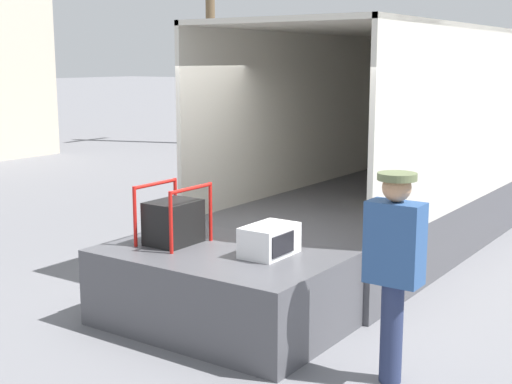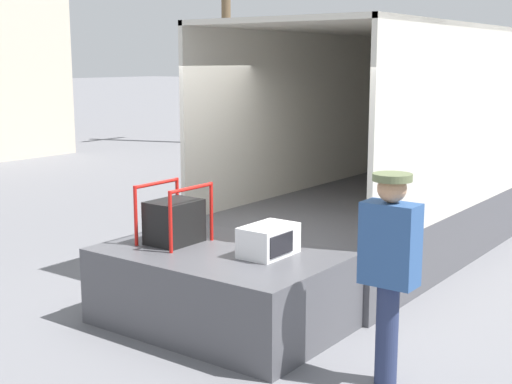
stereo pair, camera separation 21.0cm
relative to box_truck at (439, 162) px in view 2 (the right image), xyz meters
The scene contains 8 objects.
ground_plane 4.70m from the box_truck, behind, with size 160.00×160.00×0.00m, color slate.
box_truck is the anchor object (origin of this frame).
tailgate_deck 5.40m from the box_truck, behind, with size 1.54×2.30×0.76m, color #4C4C51.
microwave 5.26m from the box_truck, behind, with size 0.56×0.37×0.29m.
portable_generator 5.43m from the box_truck, behind, with size 0.64×0.50×0.60m.
worker_person 5.89m from the box_truck, 161.47° to the right, with size 0.31×0.44×1.71m.
pickup_truck_red 7.52m from the box_truck, 14.22° to the left, with size 5.44×2.04×1.57m.
utility_pole 12.05m from the box_truck, 55.00° to the left, with size 1.80×0.28×7.20m.
Camera 2 is at (-5.93, -4.22, 2.56)m, focal length 50.00 mm.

